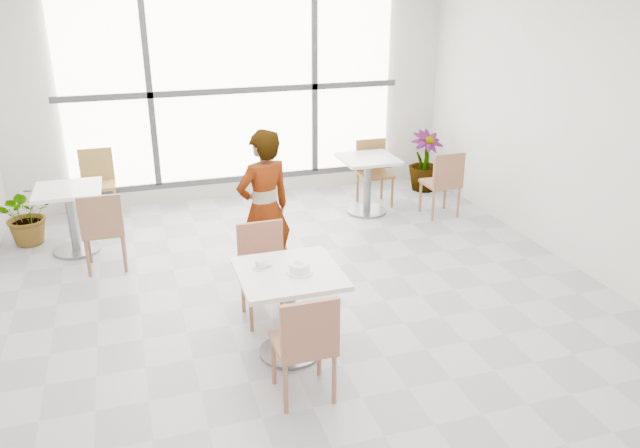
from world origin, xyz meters
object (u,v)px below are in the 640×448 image
object	(u,v)px
chair_far	(263,265)
bg_table_right	(368,177)
oatmeal_bowl	(300,268)
bg_chair_left_far	(98,178)
plant_left	(28,214)
coffee_cup	(261,265)
bg_chair_right_far	(373,168)
plant_right	(425,161)
main_table	(290,297)
person	(264,210)
bg_chair_left_near	(103,227)
bg_chair_right_near	(444,180)
bg_table_left	(71,211)
chair_near	(306,341)

from	to	relation	value
chair_far	bg_table_right	bearing A→B (deg)	49.52
oatmeal_bowl	bg_chair_left_far	bearing A→B (deg)	112.10
bg_chair_left_far	plant_left	world-z (taller)	bg_chair_left_far
coffee_cup	bg_chair_right_far	bearing A→B (deg)	54.30
bg_chair_right_far	plant_right	world-z (taller)	bg_chair_right_far
main_table	person	distance (m)	1.33
coffee_cup	bg_table_right	world-z (taller)	coffee_cup
coffee_cup	person	bearing A→B (deg)	75.85
bg_table_right	bg_chair_left_near	world-z (taller)	bg_chair_left_near
bg_chair_left_far	bg_chair_right_near	distance (m)	4.43
bg_table_left	bg_table_right	distance (m)	3.61
chair_near	bg_table_right	bearing A→B (deg)	-117.99
bg_table_left	plant_left	distance (m)	0.67
oatmeal_bowl	plant_left	distance (m)	4.00
chair_near	bg_chair_left_near	world-z (taller)	same
bg_table_right	bg_chair_left_near	bearing A→B (deg)	-166.05
main_table	bg_chair_right_far	xyz separation A→B (m)	(2.04, 3.23, -0.02)
chair_far	bg_chair_left_far	distance (m)	3.47
bg_chair_right_far	chair_far	bearing A→B (deg)	-129.55
plant_left	bg_chair_left_far	bearing A→B (deg)	42.29
coffee_cup	bg_chair_right_far	distance (m)	3.84
bg_table_left	bg_table_right	size ratio (longest dim) A/B	1.00
main_table	bg_chair_left_far	xyz separation A→B (m)	(-1.51, 3.85, -0.02)
bg_chair_right_far	coffee_cup	bearing A→B (deg)	-125.70
oatmeal_bowl	chair_near	bearing A→B (deg)	-101.79
person	bg_chair_right_near	distance (m)	2.85
chair_far	bg_table_right	world-z (taller)	chair_far
main_table	bg_chair_right_far	distance (m)	3.81
oatmeal_bowl	bg_chair_right_near	bearing A→B (deg)	43.69
chair_far	plant_right	size ratio (longest dim) A/B	1.01
bg_table_right	plant_left	size ratio (longest dim) A/B	1.04
bg_table_right	bg_chair_left_far	size ratio (longest dim) A/B	0.86
main_table	bg_table_left	bearing A→B (deg)	123.10
bg_chair_right_far	main_table	bearing A→B (deg)	-122.25
coffee_cup	bg_chair_right_near	bearing A→B (deg)	38.90
main_table	bg_chair_right_far	bearing A→B (deg)	57.75
bg_chair_left_far	bg_chair_right_far	xyz separation A→B (m)	(3.55, -0.62, 0.00)
oatmeal_bowl	plant_left	world-z (taller)	oatmeal_bowl
bg_chair_right_near	chair_far	bearing A→B (deg)	32.57
person	plant_right	bearing A→B (deg)	-160.17
oatmeal_bowl	plant_left	xyz separation A→B (m)	(-2.36, 3.20, -0.43)
main_table	person	size ratio (longest dim) A/B	0.50
main_table	bg_chair_left_near	bearing A→B (deg)	124.59
bg_chair_left_near	chair_near	bearing A→B (deg)	117.14
bg_table_left	bg_chair_right_near	world-z (taller)	bg_chair_right_near
bg_chair_left_near	bg_chair_right_near	world-z (taller)	same
bg_chair_right_far	person	bearing A→B (deg)	-135.08
bg_table_left	bg_chair_left_near	distance (m)	0.73
bg_table_left	bg_chair_left_near	size ratio (longest dim) A/B	0.86
chair_near	person	size ratio (longest dim) A/B	0.55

